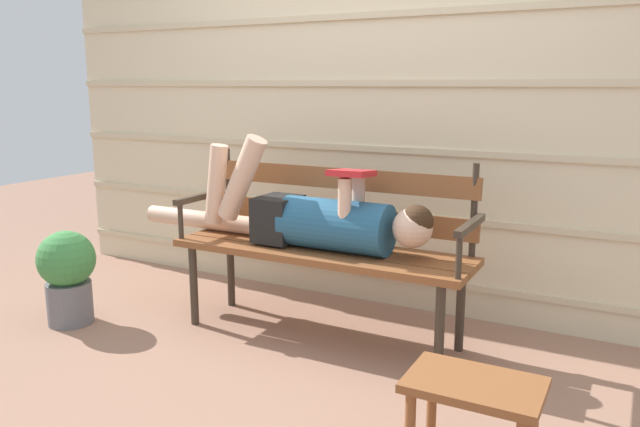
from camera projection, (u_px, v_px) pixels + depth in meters
ground_plane at (303, 349)px, 3.09m from camera, size 12.00×12.00×0.00m
house_siding at (373, 116)px, 3.59m from camera, size 4.54×0.08×2.23m
park_bench at (326, 237)px, 3.20m from camera, size 1.57×0.45×0.93m
reclining_person at (310, 217)px, 3.14m from camera, size 1.76×0.27×0.57m
footstool at (474, 399)px, 2.05m from camera, size 0.44×0.29×0.34m
potted_plant at (67, 273)px, 3.37m from camera, size 0.31×0.31×0.52m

